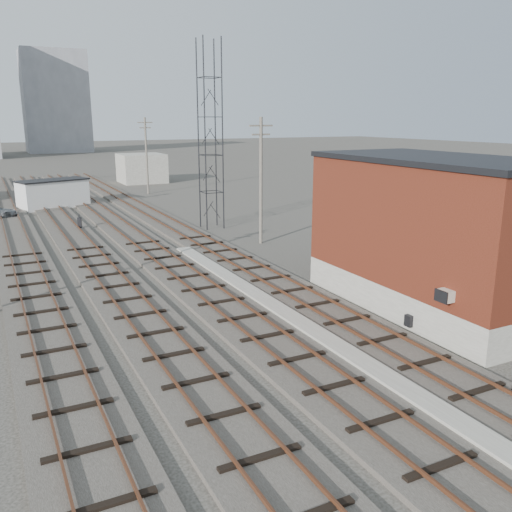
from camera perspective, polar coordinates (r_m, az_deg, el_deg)
ground at (r=68.04m, az=-17.02°, el=6.17°), size 320.00×320.00×0.00m
track_right at (r=48.35m, az=-9.73°, el=3.62°), size 3.20×90.00×0.39m
track_mid_right at (r=47.37m, az=-14.36°, el=3.15°), size 3.20×90.00×0.39m
track_mid_left at (r=46.71m, az=-19.15°, el=2.65°), size 3.20×90.00×0.39m
track_left at (r=46.40m, az=-24.03°, el=2.12°), size 3.20×90.00×0.39m
platform_curb at (r=25.20m, az=2.88°, el=-6.10°), size 0.90×28.00×0.26m
brick_building at (r=26.84m, az=18.28°, el=2.23°), size 6.54×12.20×7.22m
lattice_tower at (r=44.77m, az=-4.83°, el=12.46°), size 1.60×1.60×15.00m
utility_pole_right_a at (r=39.01m, az=0.52°, el=8.26°), size 1.80×0.24×9.00m
utility_pole_right_b at (r=67.03m, az=-11.46°, el=10.52°), size 1.80×0.24×9.00m
apartment_right at (r=157.75m, az=-20.34°, el=14.96°), size 16.00×12.00×26.00m
shed_right at (r=79.44m, az=-11.94°, el=9.03°), size 6.00×6.00×4.00m
switch_stand at (r=46.57m, az=-18.07°, el=3.32°), size 0.37×0.37×1.26m
site_trailer at (r=59.27m, az=-20.57°, el=6.18°), size 7.43×5.00×2.88m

